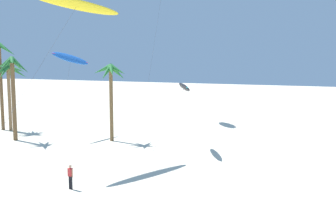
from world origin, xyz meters
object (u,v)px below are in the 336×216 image
Objects in this scene: palm_tree_0 at (0,59)px; person_near_left at (70,176)px; flying_kite_3 at (77,5)px; palm_tree_3 at (111,78)px; flying_kite_7 at (184,87)px; palm_tree_2 at (13,73)px; palm_tree_1 at (8,77)px; flying_kite_6 at (71,59)px.

palm_tree_0 is 27.99m from person_near_left.
flying_kite_3 is 8.35× the size of person_near_left.
flying_kite_7 is (8.69, -0.57, -0.68)m from palm_tree_3.
flying_kite_3 is at bearing -18.07° from palm_tree_2.
flying_kite_3 is 1.24× the size of flying_kite_7.
palm_tree_1 is 0.83× the size of flying_kite_6.
palm_tree_0 is at bearing 148.70° from palm_tree_2.
palm_tree_1 is 6.68m from palm_tree_2.
palm_tree_0 is 6.49× the size of person_near_left.
flying_kite_7 is 15.08m from person_near_left.
palm_tree_2 reaches higher than flying_kite_7.
palm_tree_2 reaches higher than palm_tree_1.
flying_kite_7 is (18.33, 3.71, -1.15)m from palm_tree_2.
flying_kite_3 reaches higher than palm_tree_0.
palm_tree_2 is (6.53, -3.97, -1.56)m from palm_tree_0.
flying_kite_3 reaches higher than flying_kite_7.
palm_tree_3 is 8.73m from flying_kite_7.
palm_tree_2 is 0.91× the size of flying_kite_6.
flying_kite_3 is at bearing -73.92° from palm_tree_3.
flying_kite_6 is (8.95, 1.00, 2.21)m from palm_tree_1.
flying_kite_7 is at bearing -3.74° from palm_tree_3.
palm_tree_2 is 1.09× the size of palm_tree_3.
flying_kite_6 is 5.93× the size of person_near_left.
person_near_left is at bearing -56.50° from flying_kite_3.
flying_kite_7 is at bearing -0.59° from palm_tree_0.
flying_kite_6 is 21.35m from person_near_left.
palm_tree_0 is at bearing -174.04° from flying_kite_6.
palm_tree_1 is 4.91× the size of person_near_left.
flying_kite_6 is (10.19, 1.06, 0.04)m from palm_tree_0.
palm_tree_1 is at bearing 155.33° from flying_kite_3.
palm_tree_2 is 13.93m from flying_kite_3.
palm_tree_1 is 26.48m from person_near_left.
palm_tree_0 is 2.50m from palm_tree_1.
palm_tree_2 reaches higher than palm_tree_3.
palm_tree_2 is (5.29, -4.03, 0.60)m from palm_tree_1.
flying_kite_7 is (14.67, -1.32, -2.75)m from flying_kite_6.
palm_tree_1 is 9.27m from flying_kite_6.
person_near_left is at bearing -33.65° from palm_tree_1.
palm_tree_1 is at bearing 2.76° from palm_tree_0.
flying_kite_6 is at bearing 129.35° from person_near_left.
person_near_left is at bearing -32.08° from palm_tree_0.
palm_tree_0 is 0.78× the size of flying_kite_3.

